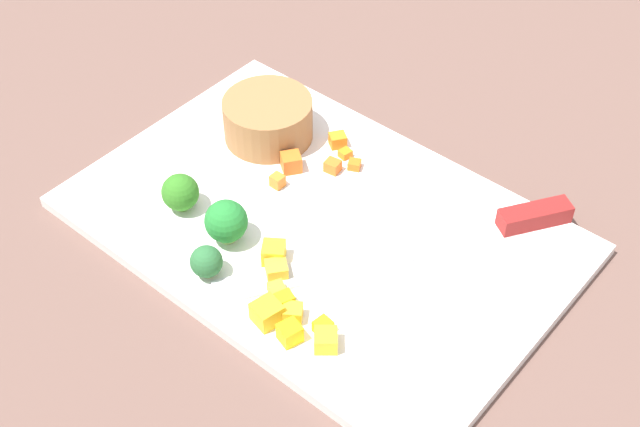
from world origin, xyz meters
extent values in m
plane|color=brown|center=(0.00, 0.00, 0.00)|extent=(4.00, 4.00, 0.00)
cube|color=white|center=(0.00, 0.00, 0.01)|extent=(0.46, 0.30, 0.01)
cylinder|color=#95653A|center=(0.12, -0.06, 0.03)|extent=(0.09, 0.09, 0.04)
cube|color=silver|center=(-0.04, 0.05, 0.01)|extent=(0.12, 0.17, 0.00)
cube|color=maroon|center=(-0.16, -0.13, 0.02)|extent=(0.06, 0.07, 0.02)
cube|color=orange|center=(0.02, -0.08, 0.02)|extent=(0.02, 0.02, 0.01)
cube|color=orange|center=(0.06, -0.10, 0.02)|extent=(0.02, 0.02, 0.01)
cube|color=orange|center=(0.06, -0.01, 0.02)|extent=(0.01, 0.01, 0.01)
cube|color=orange|center=(0.07, -0.04, 0.02)|extent=(0.03, 0.03, 0.02)
cube|color=orange|center=(0.04, -0.09, 0.02)|extent=(0.01, 0.01, 0.01)
cube|color=orange|center=(0.04, -0.06, 0.02)|extent=(0.02, 0.01, 0.01)
cube|color=yellow|center=(-0.03, 0.09, 0.02)|extent=(0.02, 0.02, 0.01)
cube|color=yellow|center=(-0.06, 0.10, 0.02)|extent=(0.02, 0.02, 0.01)
cube|color=yellow|center=(-0.01, 0.08, 0.02)|extent=(0.03, 0.03, 0.01)
cube|color=yellow|center=(-0.10, 0.11, 0.02)|extent=(0.03, 0.03, 0.02)
cube|color=yellow|center=(-0.04, 0.10, 0.02)|extent=(0.02, 0.02, 0.02)
cube|color=yellow|center=(-0.09, 0.10, 0.02)|extent=(0.01, 0.02, 0.01)
cube|color=yellow|center=(-0.07, 0.12, 0.02)|extent=(0.02, 0.02, 0.02)
cube|color=yellow|center=(0.00, 0.06, 0.02)|extent=(0.03, 0.03, 0.02)
cube|color=yellow|center=(-0.04, 0.12, 0.02)|extent=(0.03, 0.03, 0.02)
cylinder|color=#89AC67|center=(0.05, 0.07, 0.02)|extent=(0.01, 0.01, 0.01)
sphere|color=#22792E|center=(0.05, 0.07, 0.04)|extent=(0.04, 0.04, 0.04)
cylinder|color=#93C363|center=(0.11, 0.07, 0.02)|extent=(0.01, 0.01, 0.01)
sphere|color=#2F721F|center=(0.11, 0.07, 0.03)|extent=(0.04, 0.04, 0.04)
cylinder|color=#96B15D|center=(0.03, 0.12, 0.02)|extent=(0.01, 0.01, 0.01)
sphere|color=#296434|center=(0.03, 0.12, 0.03)|extent=(0.03, 0.03, 0.03)
camera|label=1|loc=(-0.37, 0.44, 0.59)|focal=48.54mm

